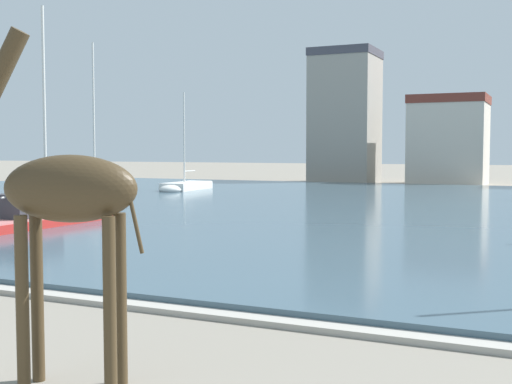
{
  "coord_description": "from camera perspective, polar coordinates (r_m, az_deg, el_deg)",
  "views": [
    {
      "loc": [
        8.17,
        -2.84,
        3.29
      ],
      "look_at": [
        1.09,
        12.64,
        2.2
      ],
      "focal_mm": 46.16,
      "sensor_mm": 36.0,
      "label": 1
    }
  ],
  "objects": [
    {
      "name": "townhouse_tall_gabled",
      "position": [
        65.19,
        16.36,
        4.33
      ],
      "size": [
        7.02,
        6.43,
        8.4
      ],
      "color": "beige",
      "rests_on": "ground"
    },
    {
      "name": "sailboat_red",
      "position": [
        28.28,
        -17.81,
        -2.12
      ],
      "size": [
        2.15,
        7.81,
        9.1
      ],
      "color": "red",
      "rests_on": "ground"
    },
    {
      "name": "townhouse_corner_house",
      "position": [
        67.34,
        7.73,
        6.52
      ],
      "size": [
        6.27,
        6.1,
        13.33
      ],
      "color": "gray",
      "rests_on": "ground"
    },
    {
      "name": "sailboat_black",
      "position": [
        39.41,
        -13.8,
        -0.44
      ],
      "size": [
        4.06,
        9.05,
        9.46
      ],
      "color": "black",
      "rests_on": "ground"
    },
    {
      "name": "quay_edge_coping",
      "position": [
        14.26,
        -11.29,
        -9.5
      ],
      "size": [
        82.81,
        0.5,
        0.12
      ],
      "primitive_type": "cube",
      "color": "#ADA89E",
      "rests_on": "ground"
    },
    {
      "name": "giraffe_statue",
      "position": [
        9.34,
        -16.68,
        -0.32
      ],
      "size": [
        2.92,
        1.4,
        5.22
      ],
      "color": "#42331E",
      "rests_on": "ground"
    },
    {
      "name": "sailboat_white",
      "position": [
        50.22,
        -6.29,
        0.39
      ],
      "size": [
        2.38,
        6.03,
        7.63
      ],
      "color": "white",
      "rests_on": "ground"
    },
    {
      "name": "harbor_water",
      "position": [
        36.61,
        11.6,
        -1.37
      ],
      "size": [
        82.81,
        48.12,
        0.24
      ],
      "primitive_type": "cube",
      "color": "#3D5666",
      "rests_on": "ground"
    }
  ]
}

